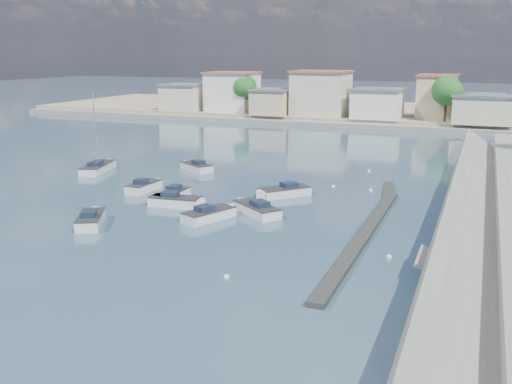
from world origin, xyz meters
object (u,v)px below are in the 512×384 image
motorboat_a (91,219)px  motorboat_f (195,167)px  motorboat_b (211,215)px  motorboat_g (171,196)px  motorboat_h (178,202)px  motorboat_d (282,192)px  motorboat_e (145,187)px  sailboat (99,167)px  motorboat_c (255,209)px

motorboat_a → motorboat_f: (-2.20, 21.72, -0.00)m
motorboat_b → motorboat_f: size_ratio=1.05×
motorboat_g → motorboat_h: size_ratio=0.92×
motorboat_g → motorboat_h: (1.59, -1.48, -0.00)m
motorboat_d → motorboat_f: size_ratio=1.02×
motorboat_f → motorboat_e: bearing=-89.7°
motorboat_e → motorboat_f: bearing=90.3°
motorboat_e → motorboat_g: 4.87m
sailboat → motorboat_f: bearing=23.5°
motorboat_f → motorboat_h: bearing=-67.9°
motorboat_a → motorboat_b: size_ratio=0.96×
motorboat_a → motorboat_g: size_ratio=1.00×
motorboat_d → motorboat_a: bearing=-128.3°
motorboat_e → motorboat_f: (-0.05, 10.57, -0.00)m
sailboat → motorboat_d: bearing=-8.2°
motorboat_f → sailboat: bearing=-156.5°
motorboat_c → motorboat_f: bearing=132.7°
motorboat_b → motorboat_d: (2.86, 9.24, -0.00)m
motorboat_e → motorboat_f: size_ratio=0.97×
motorboat_b → sailboat: bearing=148.3°
motorboat_b → motorboat_c: (2.71, 2.82, 0.00)m
motorboat_h → sailboat: sailboat is taller
motorboat_a → motorboat_d: (11.02, 13.97, -0.00)m
motorboat_d → motorboat_e: same height
motorboat_f → sailboat: size_ratio=0.53×
motorboat_d → motorboat_f: same height
motorboat_a → motorboat_c: bearing=34.8°
motorboat_c → motorboat_e: same height
motorboat_a → motorboat_b: same height
motorboat_d → sailboat: bearing=171.8°
motorboat_b → sailboat: (-20.42, 12.61, 0.03)m
motorboat_a → sailboat: bearing=125.3°
motorboat_a → motorboat_d: size_ratio=0.98×
motorboat_c → motorboat_d: size_ratio=1.03×
motorboat_b → motorboat_h: 5.16m
motorboat_g → sailboat: bearing=149.1°
motorboat_g → motorboat_b: bearing=-33.5°
motorboat_d → motorboat_e: size_ratio=1.05×
sailboat → motorboat_c: bearing=-22.9°
motorboat_e → motorboat_f: same height
motorboat_b → motorboat_c: bearing=46.1°
motorboat_c → motorboat_f: size_ratio=1.05×
motorboat_a → motorboat_e: same height
motorboat_f → motorboat_h: size_ratio=0.92×
motorboat_h → sailboat: bearing=147.7°
motorboat_d → motorboat_h: same height
motorboat_f → sailboat: sailboat is taller
motorboat_f → motorboat_g: size_ratio=1.00×
motorboat_c → motorboat_d: same height
motorboat_f → motorboat_h: (5.87, -14.44, 0.00)m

